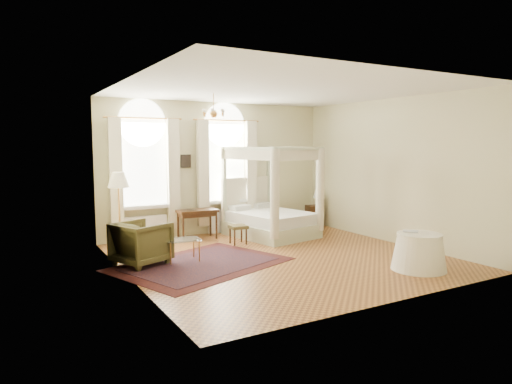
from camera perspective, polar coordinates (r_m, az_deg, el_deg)
ground at (r=9.25m, az=3.11°, el=-8.15°), size 6.00×6.00×0.00m
room_walls at (r=8.97m, az=3.19°, el=4.20°), size 6.00×6.00×6.00m
window_left at (r=10.85m, az=-13.74°, el=1.75°), size 1.62×0.27×3.29m
window_right at (r=11.60m, az=-3.72°, el=2.17°), size 1.62×0.27×3.29m
chandelier at (r=9.61m, az=-5.32°, el=9.83°), size 0.51×0.45×0.50m
wall_pictures at (r=11.62m, az=-4.45°, el=4.16°), size 2.54×0.03×0.39m
canopy_bed at (r=11.22m, az=1.94°, el=-3.03°), size 1.99×2.29×2.20m
nightstand at (r=12.62m, az=7.31°, el=-3.00°), size 0.49×0.46×0.59m
nightstand_lamp at (r=12.53m, az=7.88°, el=-0.33°), size 0.31×0.31×0.45m
writing_desk at (r=10.97m, az=-7.36°, el=-2.73°), size 0.96×0.52×0.71m
laptop at (r=10.85m, az=-8.47°, el=-2.22°), size 0.39×0.30×0.03m
stool at (r=10.38m, az=-2.25°, el=-4.55°), size 0.41×0.41×0.43m
armchair at (r=8.88m, az=-14.13°, el=-6.20°), size 1.18×1.16×0.82m
coffee_table at (r=8.94m, az=-9.18°, el=-6.10°), size 0.68×0.51×0.44m
floor_lamp at (r=9.81m, az=-16.82°, el=0.96°), size 0.43×0.43×1.69m
oriental_rug at (r=8.76m, az=-6.87°, el=-8.94°), size 3.63×3.11×0.01m
side_table at (r=8.79m, az=19.70°, el=-7.07°), size 0.97×0.97×0.66m
book at (r=8.71m, az=18.74°, el=-4.80°), size 0.32×0.33×0.02m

